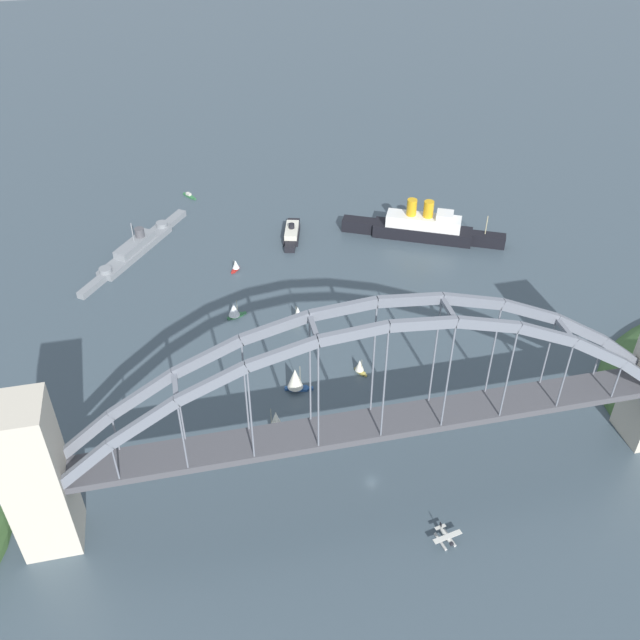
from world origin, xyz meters
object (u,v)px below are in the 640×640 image
Objects in this scene: harbor_arch_bridge at (376,418)px; naval_cruiser at (136,248)px; small_boat_0 at (295,379)px; small_boat_2 at (234,310)px; ocean_liner at (422,227)px; small_boat_1 at (276,421)px; seaplane_taxiing_near_bridge at (446,537)px; small_boat_6 at (298,314)px; harbor_ferry_steamer at (292,233)px; small_boat_3 at (236,265)px; small_boat_4 at (360,366)px; small_boat_5 at (189,196)px.

naval_cruiser is (-74.12, 162.10, -26.51)m from harbor_arch_bridge.
small_boat_2 is (-17.21, 50.44, -1.44)m from small_boat_0.
ocean_liner reaches higher than small_boat_1.
harbor_arch_bridge is at bearing -65.43° from naval_cruiser.
naval_cruiser is at bearing 115.36° from seaplane_taxiing_near_bridge.
small_boat_0 is at bearing 61.46° from small_boat_1.
harbor_ferry_steamer is at bearing 81.45° from small_boat_6.
small_boat_6 reaches higher than small_boat_3.
harbor_ferry_steamer is 2.70× the size of small_boat_1.
harbor_arch_bridge is 43.69× the size of small_boat_3.
small_boat_3 is (-31.57, -23.92, 0.37)m from harbor_ferry_steamer.
seaplane_taxiing_near_bridge is (12.49, -187.45, -0.55)m from harbor_ferry_steamer.
naval_cruiser reaches higher than small_boat_4.
small_boat_3 is at bearing -174.41° from ocean_liner.
ocean_liner reaches higher than small_boat_5.
harbor_arch_bridge reaches higher than seaplane_taxiing_near_bridge.
harbor_ferry_steamer is 70.94m from small_boat_2.
harbor_ferry_steamer reaches higher than seaplane_taxiing_near_bridge.
small_boat_3 is at bearing 114.95° from small_boat_4.
harbor_arch_bridge reaches higher than small_boat_5.
small_boat_0 reaches higher than small_boat_1.
small_boat_3 is 0.87× the size of small_boat_4.
harbor_arch_bridge is at bearing -78.28° from small_boat_5.
naval_cruiser is 209.71m from seaplane_taxiing_near_bridge.
harbor_arch_bridge is at bearing -85.41° from small_boat_6.
small_boat_5 is at bearing 95.39° from small_boat_1.
seaplane_taxiing_near_bridge is 120.03m from small_boat_6.
small_boat_2 is at bearing -97.92° from small_boat_3.
naval_cruiser is 6.29× the size of small_boat_1.
ocean_liner is 65.97m from harbor_ferry_steamer.
small_boat_3 is (-28.36, 136.12, -26.51)m from harbor_arch_bridge.
seaplane_taxiing_near_bridge is 169.36m from small_boat_3.
small_boat_3 is at bearing -78.36° from small_boat_5.
harbor_ferry_steamer is 2.57× the size of small_boat_0.
small_boat_1 is at bearing -84.84° from small_boat_2.
small_boat_6 is (-10.47, -69.66, 1.76)m from harbor_ferry_steamer.
small_boat_2 is (-49.18, 126.75, 2.11)m from seaplane_taxiing_near_bridge.
small_boat_2 is at bearing 95.16° from small_boat_1.
small_boat_1 is 187.37m from small_boat_5.
naval_cruiser reaches higher than small_boat_3.
small_boat_2 is 27.71m from small_boat_6.
harbor_ferry_steamer is (3.21, 160.05, -26.89)m from harbor_arch_bridge.
seaplane_taxiing_near_bridge is at bearing -106.67° from ocean_liner.
ocean_liner reaches higher than small_boat_4.
small_boat_1 is 64.55m from small_boat_6.
small_boat_6 is at bearing -18.89° from small_boat_2.
small_boat_1 is 107.19m from small_boat_3.
seaplane_taxiing_near_bridge reaches higher than small_boat_5.
naval_cruiser is 5.99× the size of small_boat_0.
ocean_liner is 92.87m from small_boat_6.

